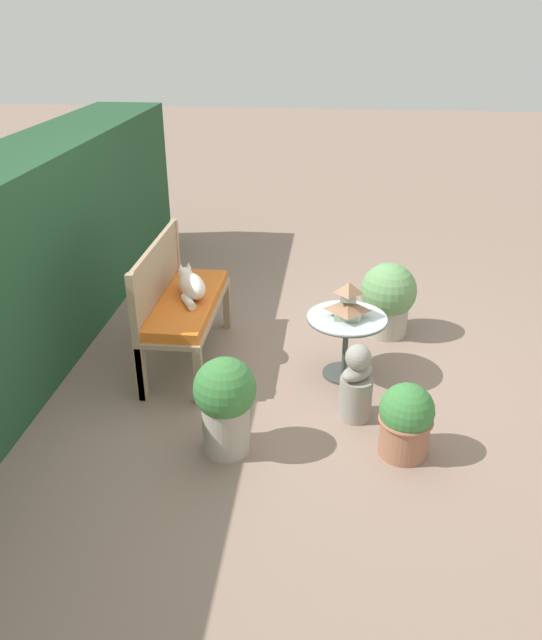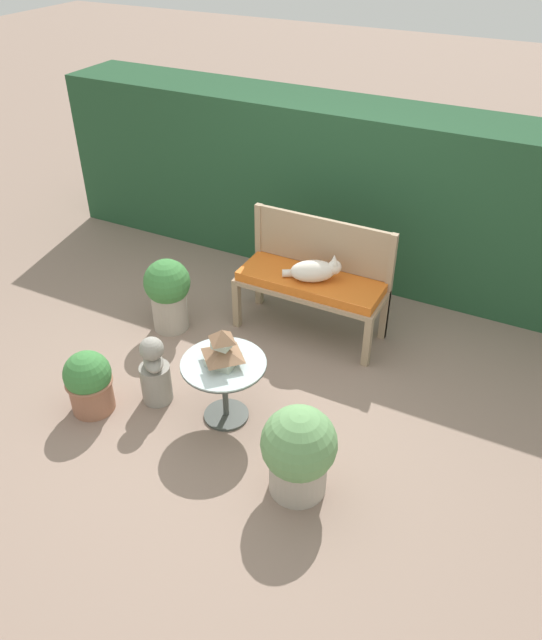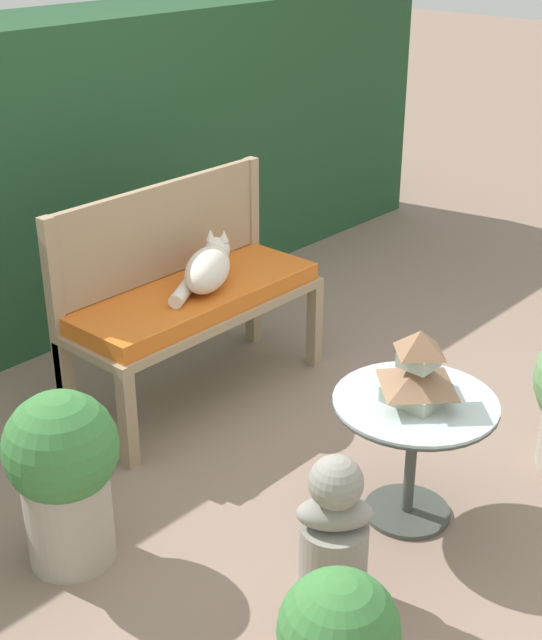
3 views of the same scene
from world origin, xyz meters
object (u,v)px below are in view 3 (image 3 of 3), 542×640
at_px(cat, 207,268).
at_px(pagoda_birdhouse, 418,371).
at_px(patio_table, 414,426).
at_px(potted_plant_path_edge, 64,472).
at_px(garden_bench, 197,305).
at_px(garden_bust, 334,539).

height_order(cat, pagoda_birdhouse, pagoda_birdhouse).
distance_m(patio_table, pagoda_birdhouse, 0.24).
height_order(pagoda_birdhouse, potted_plant_path_edge, pagoda_birdhouse).
bearing_deg(garden_bench, pagoda_birdhouse, -94.63).
bearing_deg(potted_plant_path_edge, cat, 21.83).
height_order(garden_bench, potted_plant_path_edge, potted_plant_path_edge).
bearing_deg(cat, pagoda_birdhouse, -126.50).
relative_size(garden_bench, cat, 2.63).
distance_m(garden_bust, potted_plant_path_edge, 0.98).
bearing_deg(patio_table, cat, 83.29).
xyz_separation_m(patio_table, garden_bust, (-0.58, -0.08, -0.14)).
bearing_deg(pagoda_birdhouse, potted_plant_path_edge, 143.18).
xyz_separation_m(pagoda_birdhouse, garden_bust, (-0.58, -0.08, -0.38)).
xyz_separation_m(pagoda_birdhouse, potted_plant_path_edge, (-1.04, 0.78, -0.27)).
relative_size(pagoda_birdhouse, potted_plant_path_edge, 0.42).
xyz_separation_m(garden_bench, patio_table, (-0.10, -1.29, -0.07)).
distance_m(cat, garden_bust, 1.57).
xyz_separation_m(cat, potted_plant_path_edge, (-1.19, -0.48, -0.29)).
xyz_separation_m(patio_table, potted_plant_path_edge, (-1.04, 0.78, -0.03)).
bearing_deg(garden_bust, patio_table, 54.33).
distance_m(cat, pagoda_birdhouse, 1.26).
bearing_deg(garden_bust, pagoda_birdhouse, 54.33).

